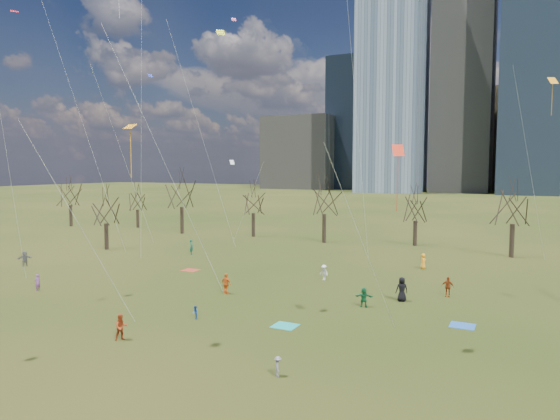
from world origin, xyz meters
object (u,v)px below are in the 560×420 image
at_px(blanket_teal, 285,326).
at_px(blanket_navy, 462,326).
at_px(blanket_crimson, 190,270).
at_px(person_2, 121,327).
at_px(person_4, 226,284).

xyz_separation_m(blanket_teal, blanket_navy, (10.58, 5.31, 0.00)).
relative_size(blanket_crimson, person_2, 0.99).
bearing_deg(person_4, blanket_teal, 157.18).
bearing_deg(blanket_crimson, person_4, -37.31).
height_order(blanket_teal, blanket_navy, same).
xyz_separation_m(blanket_teal, blanket_crimson, (-16.62, 11.95, 0.00)).
bearing_deg(person_2, blanket_teal, -15.87).
xyz_separation_m(blanket_navy, blanket_crimson, (-27.20, 6.64, 0.00)).
xyz_separation_m(blanket_crimson, person_4, (8.52, -6.49, 0.85)).
distance_m(person_2, person_4, 12.35).
xyz_separation_m(blanket_teal, person_4, (-8.10, 5.46, 0.85)).
height_order(person_2, person_4, person_4).
bearing_deg(blanket_navy, person_4, 179.55).
bearing_deg(blanket_teal, person_4, 146.05).
xyz_separation_m(person_2, person_4, (-0.32, 12.35, 0.06)).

